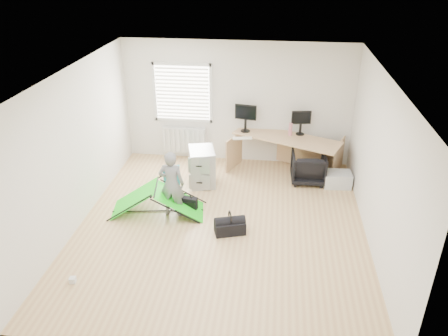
# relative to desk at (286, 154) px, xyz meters

# --- Properties ---
(ground) EXTENTS (5.50, 5.50, 0.00)m
(ground) POSITION_rel_desk_xyz_m (-1.11, -2.34, -0.39)
(ground) COLOR tan
(ground) RESTS_ON ground
(back_wall) EXTENTS (5.00, 0.02, 2.70)m
(back_wall) POSITION_rel_desk_xyz_m (-1.11, 0.41, 0.96)
(back_wall) COLOR silver
(back_wall) RESTS_ON ground
(window) EXTENTS (1.20, 0.06, 1.20)m
(window) POSITION_rel_desk_xyz_m (-2.31, 0.37, 1.16)
(window) COLOR silver
(window) RESTS_ON back_wall
(radiator) EXTENTS (1.00, 0.12, 0.60)m
(radiator) POSITION_rel_desk_xyz_m (-2.31, 0.33, 0.06)
(radiator) COLOR silver
(radiator) RESTS_ON back_wall
(desk) EXTENTS (2.38, 1.57, 0.78)m
(desk) POSITION_rel_desk_xyz_m (0.00, 0.00, 0.00)
(desk) COLOR tan
(desk) RESTS_ON ground
(filing_cabinet) EXTENTS (0.64, 0.76, 0.76)m
(filing_cabinet) POSITION_rel_desk_xyz_m (-1.70, -0.83, -0.01)
(filing_cabinet) COLOR #A4A6A9
(filing_cabinet) RESTS_ON ground
(monitor_left) EXTENTS (0.48, 0.19, 0.45)m
(monitor_left) POSITION_rel_desk_xyz_m (-0.90, 0.22, 0.61)
(monitor_left) COLOR black
(monitor_left) RESTS_ON desk
(monitor_right) EXTENTS (0.42, 0.16, 0.40)m
(monitor_right) POSITION_rel_desk_xyz_m (0.28, 0.19, 0.59)
(monitor_right) COLOR black
(monitor_right) RESTS_ON desk
(keyboard) EXTENTS (0.43, 0.21, 0.02)m
(keyboard) POSITION_rel_desk_xyz_m (-0.94, -0.20, 0.40)
(keyboard) COLOR beige
(keyboard) RESTS_ON desk
(thermos) EXTENTS (0.09, 0.09, 0.28)m
(thermos) POSITION_rel_desk_xyz_m (0.07, 0.11, 0.53)
(thermos) COLOR #C8707E
(thermos) RESTS_ON desk
(office_chair) EXTENTS (0.71, 0.73, 0.64)m
(office_chair) POSITION_rel_desk_xyz_m (0.47, -0.47, -0.07)
(office_chair) COLOR black
(office_chair) RESTS_ON ground
(person) EXTENTS (0.46, 0.31, 1.26)m
(person) POSITION_rel_desk_xyz_m (-2.04, -2.06, 0.24)
(person) COLOR slate
(person) RESTS_ON ground
(kite) EXTENTS (1.79, 1.00, 0.52)m
(kite) POSITION_rel_desk_xyz_m (-2.34, -2.01, -0.13)
(kite) COLOR #16DF15
(kite) RESTS_ON ground
(storage_crate) EXTENTS (0.57, 0.41, 0.31)m
(storage_crate) POSITION_rel_desk_xyz_m (1.07, -0.61, -0.24)
(storage_crate) COLOR #B8BEC1
(storage_crate) RESTS_ON ground
(tote_bag) EXTENTS (0.36, 0.21, 0.40)m
(tote_bag) POSITION_rel_desk_xyz_m (-2.32, -0.94, -0.19)
(tote_bag) COLOR teal
(tote_bag) RESTS_ON ground
(laptop_bag) EXTENTS (0.40, 0.17, 0.29)m
(laptop_bag) POSITION_rel_desk_xyz_m (-1.80, -1.93, -0.24)
(laptop_bag) COLOR black
(laptop_bag) RESTS_ON ground
(white_box) EXTENTS (0.10, 0.10, 0.09)m
(white_box) POSITION_rel_desk_xyz_m (-3.09, -4.04, -0.34)
(white_box) COLOR silver
(white_box) RESTS_ON ground
(duffel_bag) EXTENTS (0.58, 0.41, 0.23)m
(duffel_bag) POSITION_rel_desk_xyz_m (-0.94, -2.52, -0.28)
(duffel_bag) COLOR black
(duffel_bag) RESTS_ON ground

